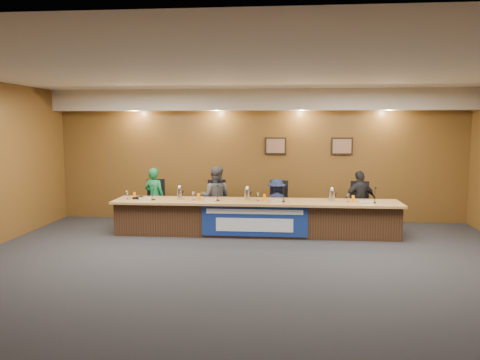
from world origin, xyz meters
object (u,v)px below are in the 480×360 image
at_px(carafe_mid, 247,195).
at_px(carafe_right, 332,196).
at_px(dais_body, 255,219).
at_px(panelist_c, 276,204).
at_px(banner, 254,221).
at_px(panelist_b, 216,197).
at_px(office_chair_d, 359,208).
at_px(carafe_left, 179,194).
at_px(office_chair_b, 216,206).
at_px(speakerphone, 140,198).
at_px(panelist_d, 360,200).
at_px(panelist_a, 155,197).
at_px(office_chair_c, 277,207).
at_px(office_chair_a, 156,205).

height_order(carafe_mid, carafe_right, carafe_mid).
bearing_deg(dais_body, panelist_c, 55.81).
relative_size(banner, panelist_b, 1.55).
xyz_separation_m(panelist_b, carafe_right, (2.57, -0.63, 0.16)).
relative_size(office_chair_d, carafe_left, 1.88).
bearing_deg(panelist_c, office_chair_b, -12.36).
distance_m(carafe_mid, speakerphone, 2.36).
bearing_deg(office_chair_d, panelist_c, -165.29).
relative_size(panelist_d, carafe_right, 5.70).
bearing_deg(carafe_left, panelist_a, 136.48).
relative_size(panelist_d, carafe_mid, 5.53).
bearing_deg(office_chair_d, office_chair_b, -168.36).
height_order(banner, panelist_d, panelist_d).
relative_size(banner, panelist_d, 1.63).
xyz_separation_m(panelist_a, office_chair_c, (2.84, 0.10, -0.21)).
bearing_deg(panelist_d, panelist_a, -19.52).
xyz_separation_m(banner, office_chair_d, (2.31, 1.17, 0.10)).
xyz_separation_m(office_chair_c, carafe_left, (-2.09, -0.81, 0.40)).
distance_m(banner, carafe_right, 1.75).
bearing_deg(carafe_right, carafe_left, -178.53).
xyz_separation_m(panelist_d, carafe_right, (-0.69, -0.63, 0.19)).
height_order(banner, office_chair_c, banner).
relative_size(panelist_c, office_chair_c, 2.39).
height_order(office_chair_b, carafe_left, carafe_left).
xyz_separation_m(dais_body, carafe_mid, (-0.18, -0.02, 0.52)).
xyz_separation_m(panelist_b, office_chair_b, (0.00, 0.10, -0.23)).
bearing_deg(speakerphone, banner, -8.49).
bearing_deg(banner, office_chair_d, 26.83).
height_order(office_chair_a, office_chair_c, same).
bearing_deg(dais_body, panelist_a, 164.75).
height_order(office_chair_d, carafe_left, carafe_left).
relative_size(banner, panelist_a, 1.60).
height_order(dais_body, banner, banner).
bearing_deg(panelist_b, panelist_a, 6.02).
distance_m(carafe_right, speakerphone, 4.16).
bearing_deg(banner, panelist_d, 24.82).
xyz_separation_m(panelist_b, panelist_d, (3.27, 0.00, -0.03)).
height_order(banner, panelist_c, panelist_c).
xyz_separation_m(banner, panelist_a, (-2.40, 1.07, 0.31)).
xyz_separation_m(carafe_right, speakerphone, (-4.16, -0.06, -0.09)).
bearing_deg(panelist_c, panelist_b, -8.27).
xyz_separation_m(panelist_c, carafe_left, (-2.09, -0.71, 0.30)).
height_order(dais_body, office_chair_b, dais_body).
relative_size(dais_body, panelist_b, 4.24).
bearing_deg(carafe_mid, carafe_right, 1.42).
distance_m(panelist_a, carafe_right, 4.07).
xyz_separation_m(panelist_d, office_chair_a, (-4.71, 0.10, -0.19)).
bearing_deg(panelist_a, panelist_d, -164.07).
height_order(office_chair_d, carafe_mid, carafe_mid).
height_order(panelist_a, speakerphone, panelist_a).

